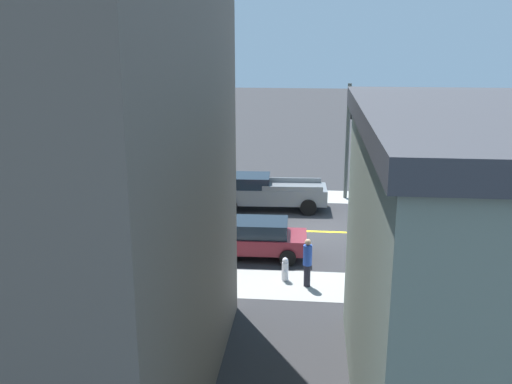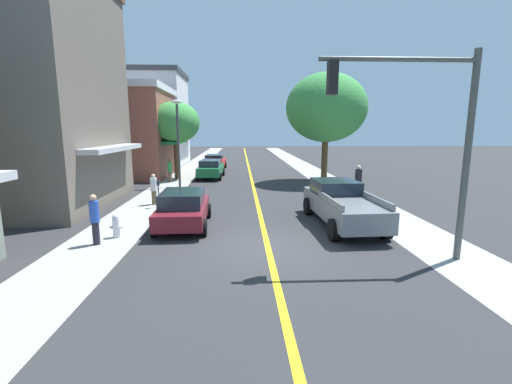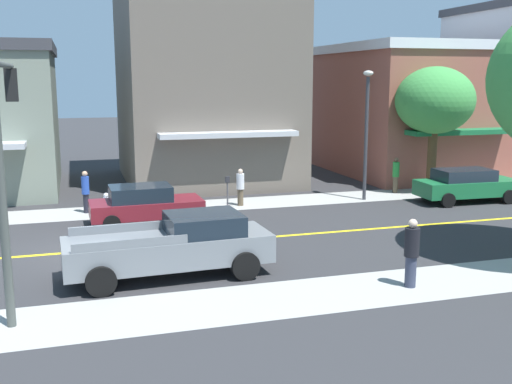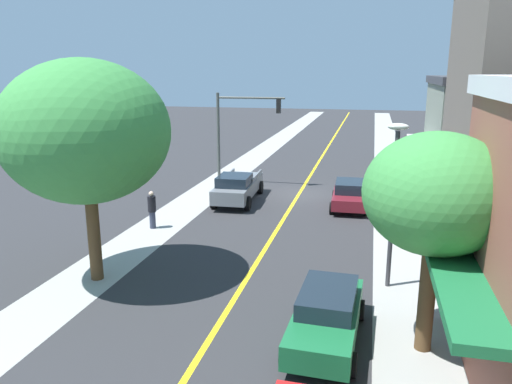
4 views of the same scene
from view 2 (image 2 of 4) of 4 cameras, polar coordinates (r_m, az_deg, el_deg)
name	(u,v)px [view 2 (image 2 of 4)]	position (r m, az deg, el deg)	size (l,w,h in m)	color
ground_plane	(268,246)	(12.08, 1.89, -8.78)	(140.00, 140.00, 0.00)	#2D2D30
sidewalk_left	(93,248)	(13.01, -25.06, -8.34)	(2.53, 126.00, 0.01)	#9E9E99
sidewalk_right	(434,243)	(13.82, 27.10, -7.45)	(2.53, 126.00, 0.01)	#9E9E99
road_centerline_stripe	(268,246)	(12.08, 1.89, -8.77)	(0.20, 126.00, 0.00)	yellow
corner_shop_building	(96,132)	(32.40, -24.64, 8.96)	(13.21, 8.02, 7.44)	#935142
pale_office_building	(133,119)	(42.30, -19.47, 11.25)	(12.53, 8.20, 10.20)	silver
street_tree_left_near	(175,123)	(28.62, -13.01, 10.97)	(3.78, 3.78, 6.08)	brown
street_tree_right_corner	(326,108)	(26.78, 11.40, 13.33)	(5.90, 5.90, 8.00)	brown
fire_hydrant	(116,226)	(13.85, -21.90, -5.15)	(0.44, 0.24, 0.88)	silver
parking_meter	(158,190)	(18.37, -15.65, 0.39)	(0.12, 0.18, 1.39)	#4C4C51
traffic_light_mast	(424,122)	(11.22, 25.71, 10.33)	(4.56, 0.32, 6.14)	#474C47
street_lamp	(178,133)	(24.50, -12.63, 9.36)	(0.70, 0.36, 5.85)	#38383D
red_sedan_left_curb	(215,162)	(34.51, -6.74, 4.93)	(2.14, 4.81, 1.50)	red
maroon_sedan_left_curb	(183,208)	(14.46, -11.78, -2.58)	(2.13, 4.27, 1.50)	maroon
green_sedan_left_curb	(211,168)	(28.59, -7.39, 3.83)	(2.10, 4.69, 1.50)	#196638
grey_pickup_truck	(341,203)	(14.94, 13.73, -1.81)	(2.41, 5.80, 1.74)	slate
pedestrian_blue_shirt	(95,218)	(13.15, -24.84, -3.86)	(0.31, 0.31, 1.76)	black
pedestrian_black_shirt	(358,180)	(21.27, 16.37, 1.84)	(0.40, 0.40, 1.87)	#33384C
pedestrian_green_shirt	(170,170)	(27.06, -13.90, 3.55)	(0.32, 0.32, 1.74)	brown
pedestrian_white_shirt	(154,188)	(19.13, -16.35, 0.56)	(0.34, 0.34, 1.63)	brown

